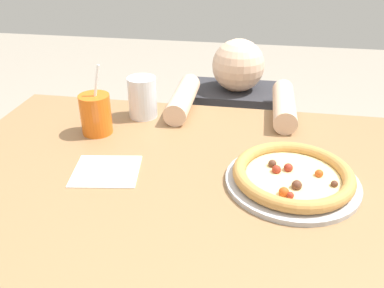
# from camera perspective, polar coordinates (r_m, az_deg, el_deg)

# --- Properties ---
(dining_table) EXTENTS (1.27, 0.82, 0.75)m
(dining_table) POSITION_cam_1_polar(r_m,az_deg,el_deg) (1.07, -0.32, -9.05)
(dining_table) COLOR #936D47
(dining_table) RESTS_ON ground
(pizza_near) EXTENTS (0.31, 0.31, 0.04)m
(pizza_near) POSITION_cam_1_polar(r_m,az_deg,el_deg) (0.98, 13.94, -4.47)
(pizza_near) COLOR #B7B7BC
(pizza_near) RESTS_ON dining_table
(drink_cup_colored) EXTENTS (0.09, 0.09, 0.20)m
(drink_cup_colored) POSITION_cam_1_polar(r_m,az_deg,el_deg) (1.20, -13.35, 4.13)
(drink_cup_colored) COLOR orange
(drink_cup_colored) RESTS_ON dining_table
(water_cup_clear) EXTENTS (0.09, 0.09, 0.13)m
(water_cup_clear) POSITION_cam_1_polar(r_m,az_deg,el_deg) (1.27, -6.95, 6.58)
(water_cup_clear) COLOR silver
(water_cup_clear) RESTS_ON dining_table
(paper_napkin) EXTENTS (0.18, 0.17, 0.00)m
(paper_napkin) POSITION_cam_1_polar(r_m,az_deg,el_deg) (1.03, -11.94, -3.73)
(paper_napkin) COLOR white
(paper_napkin) RESTS_ON dining_table
(diner_seated) EXTENTS (0.39, 0.51, 0.93)m
(diner_seated) POSITION_cam_1_polar(r_m,az_deg,el_deg) (1.67, 5.73, -2.40)
(diner_seated) COLOR #333847
(diner_seated) RESTS_ON ground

